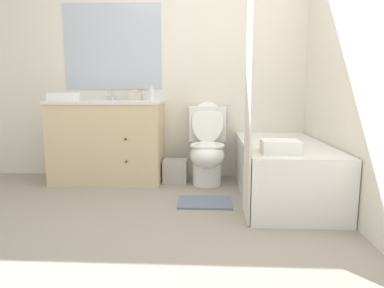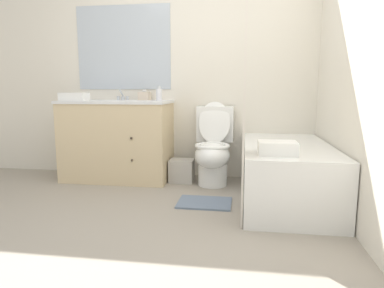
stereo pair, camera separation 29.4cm
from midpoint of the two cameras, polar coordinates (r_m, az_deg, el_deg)
name	(u,v)px [view 1 (the left image)]	position (r m, az deg, el deg)	size (l,w,h in m)	color
ground_plane	(163,240)	(2.37, -8.63, -15.66)	(14.00, 14.00, 0.00)	gray
wall_back	(182,66)	(3.91, -3.91, 12.90)	(8.00, 0.06, 2.50)	silver
wall_right	(339,58)	(3.14, 20.87, 13.29)	(0.05, 2.75, 2.50)	silver
vanity_cabinet	(109,141)	(3.81, -15.91, 0.52)	(1.17, 0.60, 0.87)	beige
sink_faucet	(112,97)	(3.97, -15.26, 7.56)	(0.14, 0.12, 0.12)	silver
toilet	(207,148)	(3.58, 0.21, -0.75)	(0.40, 0.65, 0.86)	white
bathtub	(282,170)	(3.22, 12.32, -4.25)	(0.74, 1.52, 0.51)	white
shower_curtain	(249,92)	(2.56, 6.23, 8.61)	(0.01, 0.39, 1.93)	silver
wastebasket	(175,171)	(3.70, -5.11, -4.54)	(0.25, 0.22, 0.24)	#B7B2A8
tissue_box	(135,96)	(3.87, -11.60, 7.86)	(0.12, 0.13, 0.12)	beige
soap_dispenser	(152,94)	(3.68, -9.08, 8.19)	(0.06, 0.06, 0.15)	silver
hand_towel_folded	(63,97)	(3.79, -22.80, 7.24)	(0.28, 0.17, 0.08)	white
bath_towel_folded	(280,147)	(2.65, 11.46, -0.45)	(0.28, 0.22, 0.10)	white
bath_mat	(205,202)	(3.04, -0.64, -9.73)	(0.47, 0.35, 0.02)	slate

